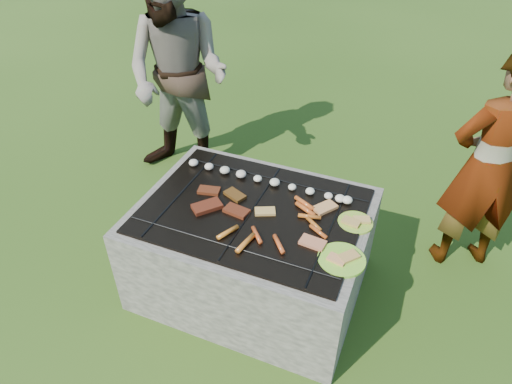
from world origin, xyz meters
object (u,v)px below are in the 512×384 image
fire_pit (253,251)px  bystander (178,76)px  plate_far (355,222)px  cook (488,168)px  plate_near (342,259)px

fire_pit → bystander: size_ratio=0.75×
plate_far → cook: cook is taller
fire_pit → plate_near: (0.56, -0.19, 0.33)m
fire_pit → cook: cook is taller
plate_far → plate_near: (0.00, -0.30, -0.00)m
plate_far → plate_near: size_ratio=0.77×
plate_near → bystander: (-1.57, 1.14, 0.25)m
plate_near → cook: bearing=56.2°
bystander → cook: bearing=-4.7°
bystander → fire_pit: bearing=-42.9°
fire_pit → plate_far: 0.66m
fire_pit → plate_far: plate_far is taller
plate_far → plate_near: same height
fire_pit → bystander: bystander is taller
fire_pit → bystander: bearing=136.7°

